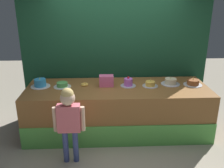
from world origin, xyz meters
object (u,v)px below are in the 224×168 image
cake_center_right (150,84)px  cake_right (171,82)px  cake_left (62,85)px  child_figure (69,116)px  pink_box (106,81)px  cake_far_right (193,83)px  cake_far_left (40,83)px  cake_center_left (128,83)px  donut (85,85)px

cake_center_right → cake_right: 0.40m
cake_left → cake_center_right: bearing=-1.3°
cake_left → child_figure: bearing=-77.0°
pink_box → cake_far_right: (1.57, -0.02, -0.05)m
cake_far_left → child_figure: bearing=-58.3°
cake_center_left → cake_far_right: (1.18, -0.00, -0.02)m
donut → cake_far_right: size_ratio=0.40×
donut → cake_center_left: (0.79, -0.05, 0.04)m
child_figure → cake_center_right: child_figure is taller
pink_box → cake_far_right: 1.58m
donut → cake_far_left: 0.79m
child_figure → cake_center_left: 1.36m
child_figure → cake_far_left: (-0.61, 0.99, 0.15)m
child_figure → donut: (0.17, 1.01, 0.11)m
pink_box → cake_left: pink_box is taller
cake_center_left → cake_right: (0.79, 0.06, -0.01)m
donut → pink_box: bearing=-4.8°
cake_far_right → cake_right: bearing=171.2°
cake_far_left → cake_center_right: size_ratio=1.22×
cake_far_left → donut: bearing=0.9°
cake_far_left → cake_left: bearing=-4.8°
donut → cake_center_left: 0.79m
cake_left → cake_center_right: 1.58m
child_figure → cake_center_left: (0.96, 0.95, 0.15)m
cake_right → cake_far_right: size_ratio=1.04×
donut → cake_center_right: bearing=-3.9°
cake_left → cake_right: bearing=1.5°
donut → cake_left: cake_left is taller
pink_box → cake_far_left: pink_box is taller
cake_right → cake_center_left: bearing=-175.9°
child_figure → cake_far_left: 1.18m
child_figure → pink_box: size_ratio=4.73×
cake_center_left → cake_right: size_ratio=0.81×
pink_box → cake_right: pink_box is taller
cake_right → child_figure: bearing=-149.9°
child_figure → cake_center_right: (1.35, 0.93, 0.13)m
cake_far_left → cake_center_right: bearing=-2.0°
child_figure → pink_box: bearing=59.8°
donut → cake_far_right: 1.97m
cake_center_right → cake_far_right: (0.79, 0.03, 0.01)m
cake_right → cake_far_right: (0.39, -0.06, -0.00)m
child_figure → cake_right: size_ratio=3.47×
cake_far_left → cake_right: size_ratio=1.00×
child_figure → cake_center_right: size_ratio=4.24×
cake_left → cake_far_right: bearing=-0.3°
pink_box → cake_center_right: bearing=-3.5°
cake_left → cake_far_right: cake_far_right is taller
donut → cake_right: 1.58m
child_figure → donut: bearing=80.3°
donut → child_figure: bearing=-99.7°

